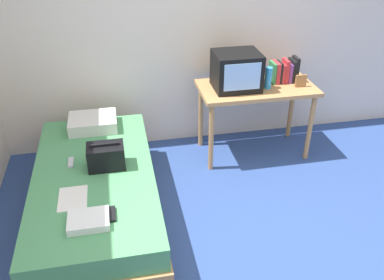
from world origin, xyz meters
TOP-DOWN VIEW (x-y plane):
  - ground_plane at (0.00, 0.00)m, footprint 8.00×8.00m
  - wall_back at (0.00, 2.00)m, footprint 5.20×0.10m
  - bed at (-1.02, 0.75)m, footprint 1.00×2.00m
  - desk at (0.62, 1.53)m, footprint 1.16×0.60m
  - tv at (0.40, 1.52)m, footprint 0.44×0.39m
  - water_bottle at (0.70, 1.46)m, footprint 0.07×0.07m
  - book_row at (0.92, 1.59)m, footprint 0.27×0.17m
  - picture_frame at (1.04, 1.43)m, footprint 0.11×0.02m
  - pillow at (-1.02, 1.52)m, footprint 0.45×0.36m
  - handbag at (-0.90, 0.82)m, footprint 0.30×0.20m
  - magazine at (-1.16, 0.44)m, footprint 0.21×0.29m
  - remote_dark at (-0.88, 0.20)m, footprint 0.04×0.16m
  - remote_silver at (-1.20, 0.92)m, footprint 0.04×0.14m
  - folded_towel at (-1.04, 0.14)m, footprint 0.28×0.22m

SIDE VIEW (x-z plane):
  - ground_plane at x=0.00m, z-range 0.00..0.00m
  - bed at x=-1.02m, z-range 0.00..0.47m
  - magazine at x=-1.16m, z-range 0.47..0.48m
  - remote_dark at x=-0.88m, z-range 0.47..0.49m
  - remote_silver at x=-1.20m, z-range 0.47..0.49m
  - folded_towel at x=-1.04m, z-range 0.47..0.52m
  - pillow at x=-1.02m, z-range 0.47..0.59m
  - handbag at x=-0.90m, z-range 0.46..0.68m
  - desk at x=0.62m, z-range 0.28..1.05m
  - picture_frame at x=1.04m, z-range 0.77..0.89m
  - water_bottle at x=0.70m, z-range 0.77..0.98m
  - book_row at x=0.92m, z-range 0.75..1.00m
  - tv at x=0.40m, z-range 0.77..1.13m
  - wall_back at x=0.00m, z-range 0.00..2.60m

